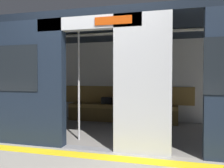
# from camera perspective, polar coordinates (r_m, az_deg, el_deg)

# --- Properties ---
(ground_plane) EXTENTS (60.00, 60.00, 0.00)m
(ground_plane) POSITION_cam_1_polar(r_m,az_deg,el_deg) (3.84, -5.69, -15.42)
(ground_plane) COLOR gray
(platform_edge_strip) EXTENTS (8.00, 0.24, 0.01)m
(platform_edge_strip) POSITION_cam_1_polar(r_m,az_deg,el_deg) (3.57, -7.48, -16.70)
(platform_edge_strip) COLOR yellow
(platform_edge_strip) RESTS_ON ground_plane
(train_car) EXTENTS (6.40, 2.80, 2.18)m
(train_car) POSITION_cam_1_polar(r_m,az_deg,el_deg) (4.84, -1.08, 5.49)
(train_car) COLOR silver
(train_car) RESTS_ON ground_plane
(bench_seat) EXTENTS (2.75, 0.44, 0.43)m
(bench_seat) POSITION_cam_1_polar(r_m,az_deg,el_deg) (5.92, 2.29, -6.01)
(bench_seat) COLOR olive
(bench_seat) RESTS_ON ground_plane
(person_seated) EXTENTS (0.55, 0.68, 1.16)m
(person_seated) POSITION_cam_1_polar(r_m,az_deg,el_deg) (5.81, 2.92, -2.93)
(person_seated) COLOR #CC5933
(person_seated) RESTS_ON ground_plane
(handbag) EXTENTS (0.26, 0.15, 0.17)m
(handbag) POSITION_cam_1_polar(r_m,az_deg,el_deg) (6.07, -1.30, -4.05)
(handbag) COLOR black
(handbag) RESTS_ON bench_seat
(book) EXTENTS (0.25, 0.27, 0.03)m
(book) POSITION_cam_1_polar(r_m,az_deg,el_deg) (5.87, 6.26, -4.95)
(book) COLOR silver
(book) RESTS_ON bench_seat
(grab_pole_door) EXTENTS (0.04, 0.04, 2.04)m
(grab_pole_door) POSITION_cam_1_polar(r_m,az_deg,el_deg) (4.23, -8.07, 0.20)
(grab_pole_door) COLOR silver
(grab_pole_door) RESTS_ON ground_plane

